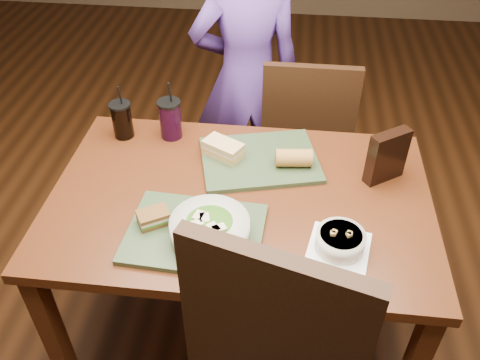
% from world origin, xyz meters
% --- Properties ---
extents(ground, '(6.00, 6.00, 0.00)m').
position_xyz_m(ground, '(0.00, 0.00, 0.00)').
color(ground, '#381C0B').
rests_on(ground, ground).
extents(dining_table, '(1.30, 0.85, 0.75)m').
position_xyz_m(dining_table, '(0.00, 0.00, 0.66)').
color(dining_table, '#4B220F').
rests_on(dining_table, ground).
extents(chair_far, '(0.41, 0.41, 0.94)m').
position_xyz_m(chair_far, '(0.23, 0.70, 0.52)').
color(chair_far, black).
rests_on(chair_far, ground).
extents(diner, '(0.59, 0.46, 1.44)m').
position_xyz_m(diner, '(-0.07, 0.88, 0.72)').
color(diner, '#523186').
rests_on(diner, ground).
extents(tray_near, '(0.44, 0.34, 0.02)m').
position_xyz_m(tray_near, '(-0.12, -0.20, 0.76)').
color(tray_near, '#2F4026').
rests_on(tray_near, dining_table).
extents(tray_far, '(0.49, 0.42, 0.02)m').
position_xyz_m(tray_far, '(0.05, 0.20, 0.76)').
color(tray_far, '#2F4026').
rests_on(tray_far, dining_table).
extents(salad_bowl, '(0.24, 0.24, 0.08)m').
position_xyz_m(salad_bowl, '(-0.07, -0.22, 0.81)').
color(salad_bowl, silver).
rests_on(salad_bowl, tray_near).
extents(soup_bowl, '(0.21, 0.21, 0.07)m').
position_xyz_m(soup_bowl, '(0.33, -0.21, 0.78)').
color(soup_bowl, white).
rests_on(soup_bowl, dining_table).
extents(sandwich_near, '(0.12, 0.11, 0.05)m').
position_xyz_m(sandwich_near, '(-0.25, -0.18, 0.79)').
color(sandwich_near, '#593819').
rests_on(sandwich_near, tray_near).
extents(sandwich_far, '(0.16, 0.14, 0.06)m').
position_xyz_m(sandwich_far, '(-0.08, 0.20, 0.80)').
color(sandwich_far, tan).
rests_on(sandwich_far, tray_far).
extents(baguette_near, '(0.12, 0.06, 0.06)m').
position_xyz_m(baguette_near, '(-0.00, -0.31, 0.80)').
color(baguette_near, '#AD7533').
rests_on(baguette_near, tray_near).
extents(baguette_far, '(0.14, 0.08, 0.06)m').
position_xyz_m(baguette_far, '(0.17, 0.17, 0.80)').
color(baguette_far, '#AD7533').
rests_on(baguette_far, tray_far).
extents(cup_cola, '(0.08, 0.08, 0.22)m').
position_xyz_m(cup_cola, '(-0.50, 0.30, 0.82)').
color(cup_cola, black).
rests_on(cup_cola, dining_table).
extents(cup_berry, '(0.09, 0.09, 0.24)m').
position_xyz_m(cup_berry, '(-0.31, 0.32, 0.83)').
color(cup_berry, black).
rests_on(cup_berry, dining_table).
extents(chip_bag, '(0.15, 0.12, 0.19)m').
position_xyz_m(chip_bag, '(0.49, 0.15, 0.85)').
color(chip_bag, black).
rests_on(chip_bag, dining_table).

